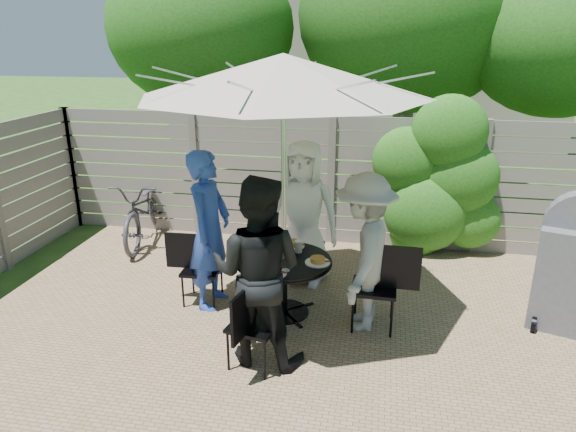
% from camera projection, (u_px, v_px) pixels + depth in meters
% --- Properties ---
extents(backyard_envelope, '(60.00, 60.00, 5.00)m').
position_uv_depth(backyard_envelope, '(366.00, 45.00, 13.36)').
color(backyard_envelope, '#254816').
rests_on(backyard_envelope, ground).
extents(patio_table, '(1.08, 1.08, 0.65)m').
position_uv_depth(patio_table, '(284.00, 276.00, 5.43)').
color(patio_table, black).
rests_on(patio_table, ground).
extents(umbrella, '(3.03, 3.03, 2.71)m').
position_uv_depth(umbrella, '(283.00, 75.00, 4.74)').
color(umbrella, silver).
rests_on(umbrella, ground).
extents(chair_back, '(0.45, 0.63, 0.84)m').
position_uv_depth(chair_back, '(306.00, 258.00, 6.37)').
color(chair_back, black).
rests_on(chair_back, ground).
extents(person_back, '(0.90, 0.63, 1.75)m').
position_uv_depth(person_back, '(303.00, 214.00, 6.04)').
color(person_back, white).
rests_on(person_back, ground).
extents(chair_left, '(0.61, 0.41, 0.83)m').
position_uv_depth(chair_left, '(201.00, 282.00, 5.74)').
color(chair_left, black).
rests_on(chair_left, ground).
extents(person_left, '(0.48, 0.68, 1.76)m').
position_uv_depth(person_left, '(210.00, 231.00, 5.50)').
color(person_left, '#2949B4').
rests_on(person_left, ground).
extents(chair_front, '(0.49, 0.65, 0.86)m').
position_uv_depth(chair_front, '(254.00, 341.00, 4.62)').
color(chair_front, black).
rests_on(chair_front, ground).
extents(person_front, '(0.92, 0.75, 1.78)m').
position_uv_depth(person_front, '(258.00, 272.00, 4.53)').
color(person_front, black).
rests_on(person_front, ground).
extents(chair_right, '(0.67, 0.45, 0.92)m').
position_uv_depth(chair_right, '(375.00, 303.00, 5.24)').
color(chair_right, black).
rests_on(chair_right, ground).
extents(person_right, '(0.70, 1.11, 1.64)m').
position_uv_depth(person_right, '(364.00, 253.00, 5.10)').
color(person_right, '#A19F9C').
rests_on(person_right, ground).
extents(plate_back, '(0.26, 0.26, 0.06)m').
position_uv_depth(plate_back, '(293.00, 244.00, 5.68)').
color(plate_back, white).
rests_on(plate_back, patio_table).
extents(plate_left, '(0.26, 0.26, 0.06)m').
position_uv_depth(plate_left, '(251.00, 253.00, 5.45)').
color(plate_left, white).
rests_on(plate_left, patio_table).
extents(plate_front, '(0.26, 0.26, 0.06)m').
position_uv_depth(plate_front, '(274.00, 272.00, 5.03)').
color(plate_front, white).
rests_on(plate_front, patio_table).
extents(plate_right, '(0.26, 0.26, 0.06)m').
position_uv_depth(plate_right, '(318.00, 261.00, 5.26)').
color(plate_right, white).
rests_on(plate_right, patio_table).
extents(glass_back, '(0.07, 0.07, 0.14)m').
position_uv_depth(glass_back, '(281.00, 243.00, 5.60)').
color(glass_back, silver).
rests_on(glass_back, patio_table).
extents(glass_left, '(0.07, 0.07, 0.14)m').
position_uv_depth(glass_left, '(257.00, 254.00, 5.31)').
color(glass_left, silver).
rests_on(glass_left, patio_table).
extents(glass_front, '(0.07, 0.07, 0.14)m').
position_uv_depth(glass_front, '(287.00, 264.00, 5.08)').
color(glass_front, silver).
rests_on(glass_front, patio_table).
extents(syrup_jug, '(0.09, 0.09, 0.16)m').
position_uv_depth(syrup_jug, '(280.00, 250.00, 5.40)').
color(syrup_jug, '#59280C').
rests_on(syrup_jug, patio_table).
extents(coffee_cup, '(0.08, 0.08, 0.12)m').
position_uv_depth(coffee_cup, '(298.00, 247.00, 5.52)').
color(coffee_cup, '#C6B293').
rests_on(coffee_cup, patio_table).
extents(bicycle, '(0.90, 1.89, 0.96)m').
position_uv_depth(bicycle, '(146.00, 209.00, 7.43)').
color(bicycle, '#333338').
rests_on(bicycle, ground).
extents(bbq_grill, '(0.84, 0.74, 1.46)m').
position_uv_depth(bbq_grill, '(575.00, 268.00, 5.13)').
color(bbq_grill, '#5B5B60').
rests_on(bbq_grill, ground).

